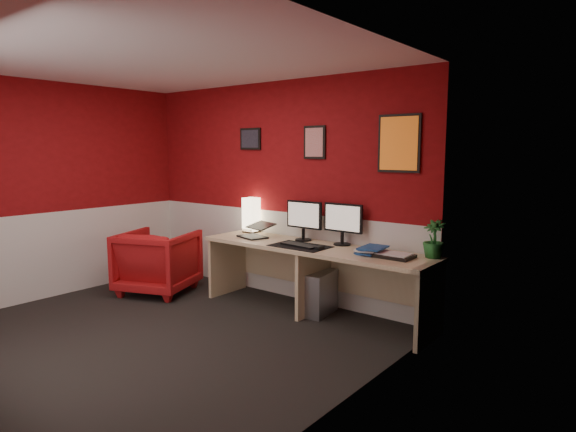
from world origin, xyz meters
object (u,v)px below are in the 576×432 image
at_px(potted_plant, 434,239).
at_px(laptop, 252,228).
at_px(monitor_right, 342,218).
at_px(zen_tray, 394,256).
at_px(shoji_lamp, 251,216).
at_px(pc_tower, 320,293).
at_px(desk, 314,280).
at_px(monitor_left, 303,214).
at_px(armchair, 158,262).

bearing_deg(potted_plant, laptop, -172.55).
xyz_separation_m(monitor_right, zen_tray, (0.70, -0.22, -0.28)).
xyz_separation_m(laptop, potted_plant, (2.02, 0.26, 0.07)).
height_order(laptop, potted_plant, potted_plant).
xyz_separation_m(shoji_lamp, pc_tower, (1.14, -0.18, -0.70)).
relative_size(monitor_right, pc_tower, 1.29).
xyz_separation_m(laptop, pc_tower, (0.89, 0.08, -0.61)).
distance_m(desk, shoji_lamp, 1.24).
distance_m(laptop, potted_plant, 2.04).
height_order(laptop, pc_tower, laptop).
relative_size(zen_tray, pc_tower, 0.78).
bearing_deg(monitor_left, zen_tray, -8.38).
bearing_deg(desk, monitor_right, 49.11).
bearing_deg(armchair, pc_tower, 173.81).
bearing_deg(armchair, zen_tray, 168.57).
bearing_deg(potted_plant, desk, -168.91).
height_order(monitor_left, monitor_right, same).
relative_size(laptop, monitor_right, 0.57).
bearing_deg(monitor_left, desk, -33.90).
height_order(potted_plant, pc_tower, potted_plant).
distance_m(desk, laptop, 0.96).
relative_size(monitor_right, zen_tray, 1.66).
distance_m(zen_tray, potted_plant, 0.40).
xyz_separation_m(monitor_left, pc_tower, (0.33, -0.13, -0.80)).
height_order(desk, pc_tower, desk).
xyz_separation_m(desk, shoji_lamp, (-1.08, 0.23, 0.56)).
bearing_deg(zen_tray, desk, -179.37).
distance_m(shoji_lamp, laptop, 0.37).
xyz_separation_m(monitor_left, monitor_right, (0.47, 0.05, 0.00)).
bearing_deg(armchair, desk, 172.86).
xyz_separation_m(pc_tower, armchair, (-2.00, -0.56, 0.15)).
distance_m(laptop, monitor_right, 1.08).
bearing_deg(potted_plant, armchair, -166.75).
xyz_separation_m(desk, zen_tray, (0.90, 0.01, 0.38)).
height_order(shoji_lamp, potted_plant, shoji_lamp).
relative_size(desk, shoji_lamp, 6.50).
bearing_deg(laptop, monitor_left, 36.43).
distance_m(laptop, zen_tray, 1.73).
xyz_separation_m(laptop, zen_tray, (1.73, 0.04, -0.09)).
bearing_deg(laptop, shoji_lamp, 149.90).
bearing_deg(monitor_right, potted_plant, 0.14).
height_order(potted_plant, armchair, potted_plant).
xyz_separation_m(monitor_right, potted_plant, (0.99, 0.00, -0.11)).
bearing_deg(monitor_right, zen_tray, -17.47).
xyz_separation_m(laptop, armchair, (-1.12, -0.47, -0.46)).
bearing_deg(monitor_left, shoji_lamp, 176.83).
distance_m(desk, monitor_right, 0.72).
bearing_deg(monitor_right, monitor_left, -174.21).
bearing_deg(potted_plant, shoji_lamp, -179.87).
bearing_deg(potted_plant, zen_tray, -142.24).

